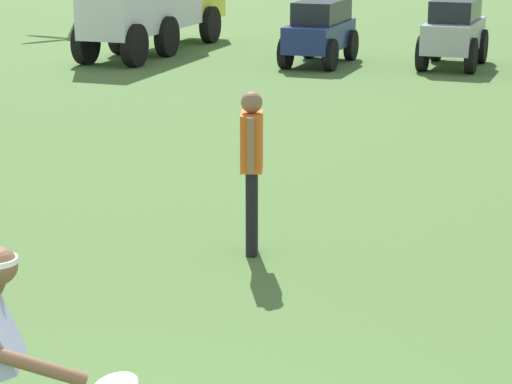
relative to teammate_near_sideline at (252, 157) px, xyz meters
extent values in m
cylinder|color=brown|center=(0.31, -4.31, -0.12)|extent=(0.56, 0.30, 0.27)
cylinder|color=black|center=(0.03, -0.09, -0.53)|extent=(0.14, 0.14, 0.82)
cylinder|color=black|center=(-0.03, 0.09, -0.53)|extent=(0.14, 0.14, 0.82)
cube|color=orange|center=(0.00, 0.00, 0.15)|extent=(0.29, 0.38, 0.54)
cylinder|color=#936B4C|center=(0.06, -0.20, 0.16)|extent=(0.09, 0.09, 0.52)
cylinder|color=#936B4C|center=(-0.06, 0.20, 0.16)|extent=(0.09, 0.09, 0.52)
sphere|color=#936B4C|center=(0.00, 0.00, 0.52)|extent=(0.25, 0.25, 0.20)
cube|color=navy|center=(-2.77, 12.06, -0.34)|extent=(0.98, 2.41, 0.55)
cube|color=#1E232B|center=(-2.77, 12.21, 0.17)|extent=(0.86, 1.81, 0.46)
cylinder|color=black|center=(-3.24, 12.90, -0.61)|extent=(0.19, 0.66, 0.66)
cylinder|color=black|center=(-2.28, 12.89, -0.61)|extent=(0.19, 0.66, 0.66)
cylinder|color=black|center=(-3.26, 11.22, -0.61)|extent=(0.19, 0.66, 0.66)
cylinder|color=black|center=(-2.30, 11.21, -0.61)|extent=(0.19, 0.66, 0.66)
cube|color=#B7BABF|center=(-0.02, 12.62, -0.28)|extent=(1.01, 2.36, 0.60)
cube|color=#1E232B|center=(-0.02, 12.67, 0.24)|extent=(0.88, 1.56, 0.44)
cylinder|color=black|center=(-0.50, 13.40, -0.58)|extent=(0.19, 0.72, 0.72)
cylinder|color=black|center=(0.48, 13.39, -0.58)|extent=(0.19, 0.72, 0.72)
cylinder|color=black|center=(-0.52, 11.84, -0.58)|extent=(0.19, 0.72, 0.72)
cylinder|color=black|center=(0.46, 11.83, -0.58)|extent=(0.19, 0.72, 0.72)
cylinder|color=black|center=(-7.48, 14.66, -0.49)|extent=(0.24, 0.90, 0.90)
cylinder|color=black|center=(-6.33, 14.66, -0.49)|extent=(0.24, 0.90, 0.90)
cylinder|color=black|center=(-7.47, 12.05, -0.49)|extent=(0.24, 0.90, 0.90)
cylinder|color=black|center=(-6.32, 12.05, -0.49)|extent=(0.24, 0.90, 0.90)
cylinder|color=black|center=(-7.47, 10.40, -0.49)|extent=(0.24, 0.90, 0.90)
cylinder|color=black|center=(-6.32, 10.40, -0.49)|extent=(0.24, 0.90, 0.90)
camera|label=1|loc=(3.03, -8.49, 2.20)|focal=70.00mm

